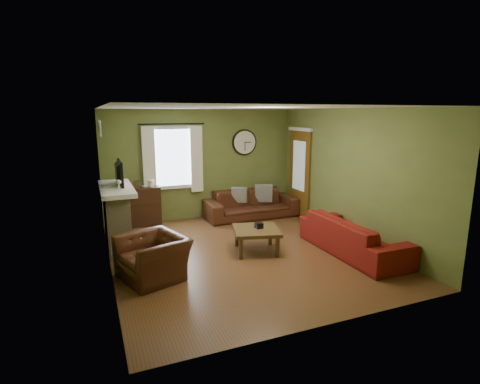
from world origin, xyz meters
name	(u,v)px	position (x,y,z in m)	size (l,w,h in m)	color
floor	(243,252)	(0.00, 0.00, 0.00)	(4.60, 5.20, 0.00)	brown
ceiling	(243,108)	(0.00, 0.00, 2.60)	(4.60, 5.20, 0.00)	white
wall_left	(106,193)	(-2.30, 0.00, 1.30)	(0.00, 5.20, 2.60)	#5F6E32
wall_right	(350,175)	(2.30, 0.00, 1.30)	(0.00, 5.20, 2.60)	#5F6E32
wall_back	(202,165)	(0.00, 2.60, 1.30)	(4.60, 0.00, 2.60)	#5F6E32
wall_front	(331,222)	(0.00, -2.60, 1.30)	(4.60, 0.00, 2.60)	#5F6E32
fireplace	(117,219)	(-2.10, 1.15, 0.55)	(0.40, 1.40, 1.10)	tan
firebox	(128,231)	(-1.91, 1.15, 0.30)	(0.04, 0.60, 0.55)	black
mantel	(116,189)	(-2.07, 1.15, 1.14)	(0.58, 1.60, 0.08)	white
tv	(116,176)	(-2.05, 1.30, 1.35)	(0.60, 0.08, 0.35)	black
tv_screen	(120,173)	(-1.97, 1.30, 1.41)	(0.02, 0.62, 0.36)	#994C3F
medallion_left	(100,129)	(-2.28, 0.80, 2.25)	(0.28, 0.28, 0.03)	white
medallion_mid	(99,128)	(-2.28, 1.15, 2.25)	(0.28, 0.28, 0.03)	white
medallion_right	(99,127)	(-2.28, 1.50, 2.25)	(0.28, 0.28, 0.03)	white
window_pane	(172,158)	(-0.70, 2.58, 1.50)	(1.00, 0.02, 1.30)	silver
curtain_rod	(172,124)	(-0.70, 2.48, 2.27)	(0.03, 0.03, 1.50)	black
curtain_left	(149,161)	(-1.25, 2.48, 1.45)	(0.28, 0.04, 1.55)	white
curtain_right	(197,159)	(-0.15, 2.48, 1.45)	(0.28, 0.04, 1.55)	white
wall_clock	(245,142)	(1.10, 2.55, 1.80)	(0.64, 0.06, 0.64)	white
door	(300,174)	(2.27, 1.85, 1.05)	(0.05, 0.90, 2.10)	brown
bookshelf	(144,206)	(-1.43, 2.42, 0.44)	(0.74, 0.32, 0.88)	#311B0F
book	(142,183)	(-1.44, 2.48, 0.96)	(0.17, 0.24, 0.02)	#4E391E
sofa_brown	(251,204)	(1.10, 2.14, 0.33)	(2.25, 0.88, 0.66)	#401F12
pillow_left	(239,195)	(0.84, 2.27, 0.55)	(0.38, 0.11, 0.38)	gray
pillow_right	(264,193)	(1.48, 2.23, 0.55)	(0.43, 0.13, 0.43)	gray
sofa_red	(353,236)	(1.84, -0.76, 0.33)	(2.24, 0.88, 0.65)	maroon
armchair	(153,257)	(-1.70, -0.44, 0.33)	(1.01, 0.88, 0.66)	#401F12
coffee_table	(256,240)	(0.25, -0.03, 0.22)	(0.81, 0.81, 0.43)	#4E391E
tissue_box	(259,230)	(0.31, -0.01, 0.40)	(0.13, 0.13, 0.10)	black
wine_glass_a	(119,186)	(-2.05, 0.58, 1.29)	(0.07, 0.07, 0.21)	white
wine_glass_b	(119,185)	(-2.05, 0.75, 1.28)	(0.07, 0.07, 0.19)	white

